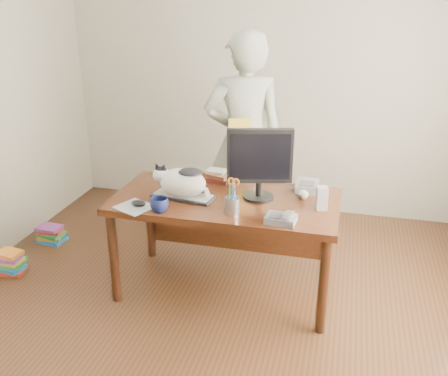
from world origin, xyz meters
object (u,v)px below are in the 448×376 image
pen_cup (232,203)px  phone (282,218)px  speaker (322,198)px  monitor (260,160)px  mouse (139,203)px  book_stack (217,176)px  book_pile_a (9,262)px  coffee_mug (159,205)px  person (244,142)px  cat (181,181)px  calculator (307,186)px  book_pile_b (51,234)px  keyboard (183,196)px  baseball (303,195)px  desk (228,213)px

pen_cup → phone: (0.34, -0.07, -0.04)m
speaker → monitor: bearing=158.1°
mouse → book_stack: size_ratio=0.49×
speaker → book_pile_a: 2.54m
coffee_mug → phone: bearing=2.5°
person → cat: bearing=54.2°
book_stack → calculator: book_stack is taller
person → mouse: bearing=46.5°
speaker → person: person is taller
mouse → speaker: bearing=36.5°
pen_cup → book_stack: size_ratio=1.00×
calculator → book_pile_b: size_ratio=0.84×
book_pile_b → keyboard: bearing=-16.2°
coffee_mug → speaker: bearing=16.6°
cat → book_pile_a: cat is taller
keyboard → calculator: calculator is taller
baseball → book_pile_b: 2.38m
baseball → book_pile_b: (-2.26, 0.23, -0.71)m
monitor → baseball: 0.41m
desk → cat: bearing=-155.5°
book_pile_a → keyboard: bearing=5.4°
cat → pen_cup: size_ratio=1.74×
desk → book_pile_b: size_ratio=6.20×
mouse → baseball: size_ratio=1.78×
speaker → calculator: (-0.13, 0.32, -0.05)m
pen_cup → person: 1.06m
mouse → calculator: size_ratio=0.57×
desk → mouse: (-0.55, -0.36, 0.17)m
mouse → baseball: baseball is taller
calculator → book_pile_a: 2.45m
baseball → book_stack: 0.72m
keyboard → calculator: bearing=31.4°
desk → book_pile_a: size_ratio=5.92×
person → book_stack: bearing=58.8°
coffee_mug → book_stack: 0.70m
phone → speaker: speaker is taller
person → calculator: bearing=120.2°
book_pile_b → speaker: bearing=-8.7°
cat → coffee_mug: cat is taller
speaker → calculator: bearing=98.2°
person → book_pile_b: 1.94m
cat → speaker: size_ratio=2.75×
book_pile_a → book_stack: bearing=18.5°
desk → mouse: mouse is taller
mouse → person: person is taller
phone → baseball: size_ratio=2.92×
keyboard → book_pile_a: keyboard is taller
cat → book_pile_b: (-1.41, 0.41, -0.81)m
desk → book_stack: book_stack is taller
phone → person: 1.22m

